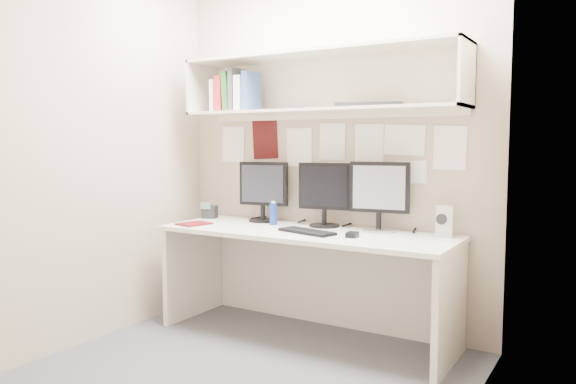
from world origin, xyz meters
The scene contains 19 objects.
floor centered at (0.00, 0.00, 0.00)m, with size 2.40×2.00×0.01m, color #48484D.
wall_back centered at (0.00, 1.00, 1.30)m, with size 2.40×0.02×2.60m, color tan.
wall_front centered at (0.00, -1.00, 1.30)m, with size 2.40×0.02×2.60m, color tan.
wall_left centered at (-1.20, 0.00, 1.30)m, with size 0.02×2.00×2.60m, color tan.
wall_right centered at (1.20, 0.00, 1.30)m, with size 0.02×2.00×2.60m, color tan.
desk centered at (0.00, 0.65, 0.37)m, with size 2.00×0.70×0.73m.
overhead_hutch centered at (0.00, 0.86, 1.72)m, with size 2.00×0.38×0.40m.
pinned_papers centered at (0.00, 0.99, 1.25)m, with size 1.92×0.01×0.48m, color white, non-canonical shape.
monitor_left centered at (-0.48, 0.87, 0.97)m, with size 0.38×0.21×0.44m.
monitor_center centered at (0.03, 0.87, 0.97)m, with size 0.38×0.21×0.44m.
monitor_right centered at (0.43, 0.87, 0.98)m, with size 0.39×0.22×0.46m.
keyboard centered at (0.06, 0.55, 0.74)m, with size 0.40×0.14×0.02m, color black.
mouse centered at (0.38, 0.56, 0.75)m, with size 0.06×0.10×0.03m, color black.
speaker centered at (0.86, 0.87, 0.83)m, with size 0.12×0.13×0.19m.
blue_bottle centered at (-0.33, 0.76, 0.81)m, with size 0.05×0.05×0.17m.
maroon_notebook centered at (-0.82, 0.47, 0.74)m, with size 0.18×0.22×0.01m, color #5B0F12.
desk_phone centered at (-0.94, 0.80, 0.78)m, with size 0.13×0.12×0.13m.
book_stack centered at (-0.66, 0.77, 1.68)m, with size 0.34×0.19×0.31m.
hutch_tray centered at (0.37, 0.81, 1.56)m, with size 0.42×0.16×0.03m, color black.
Camera 1 is at (1.80, -2.58, 1.31)m, focal length 35.00 mm.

